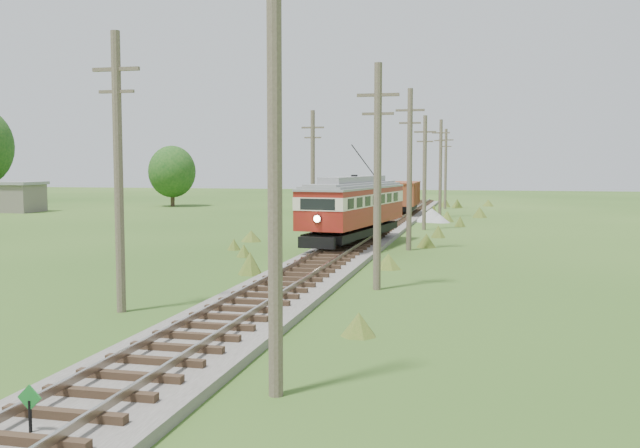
% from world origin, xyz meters
% --- Properties ---
extents(railbed_main, '(3.60, 96.00, 0.57)m').
position_xyz_m(railbed_main, '(0.00, 34.00, 0.19)').
color(railbed_main, '#605B54').
rests_on(railbed_main, ground).
extents(switch_marker, '(0.45, 0.06, 1.08)m').
position_xyz_m(switch_marker, '(-0.20, 1.50, 0.63)').
color(switch_marker, black).
rests_on(switch_marker, ground).
extents(streetcar, '(4.40, 11.90, 5.38)m').
position_xyz_m(streetcar, '(-0.00, 31.46, 2.53)').
color(streetcar, black).
rests_on(streetcar, ground).
extents(gondola, '(2.70, 8.03, 2.66)m').
position_xyz_m(gondola, '(0.00, 57.28, 2.00)').
color(gondola, black).
rests_on(gondola, ground).
extents(gravel_pile, '(3.11, 3.30, 1.13)m').
position_xyz_m(gravel_pile, '(3.13, 51.75, 0.53)').
color(gravel_pile, gray).
rests_on(gravel_pile, ground).
extents(utility_pole_r_1, '(0.30, 0.30, 8.80)m').
position_xyz_m(utility_pole_r_1, '(3.10, 5.00, 4.40)').
color(utility_pole_r_1, brown).
rests_on(utility_pole_r_1, ground).
extents(utility_pole_r_2, '(1.60, 0.30, 8.60)m').
position_xyz_m(utility_pole_r_2, '(3.30, 18.00, 4.42)').
color(utility_pole_r_2, brown).
rests_on(utility_pole_r_2, ground).
extents(utility_pole_r_3, '(1.60, 0.30, 9.00)m').
position_xyz_m(utility_pole_r_3, '(3.20, 31.00, 4.63)').
color(utility_pole_r_3, brown).
rests_on(utility_pole_r_3, ground).
extents(utility_pole_r_4, '(1.60, 0.30, 8.40)m').
position_xyz_m(utility_pole_r_4, '(3.00, 44.00, 4.32)').
color(utility_pole_r_4, brown).
rests_on(utility_pole_r_4, ground).
extents(utility_pole_r_5, '(1.60, 0.30, 8.90)m').
position_xyz_m(utility_pole_r_5, '(3.40, 57.00, 4.58)').
color(utility_pole_r_5, brown).
rests_on(utility_pole_r_5, ground).
extents(utility_pole_r_6, '(1.60, 0.30, 8.70)m').
position_xyz_m(utility_pole_r_6, '(3.20, 70.00, 4.47)').
color(utility_pole_r_6, brown).
rests_on(utility_pole_r_6, ground).
extents(utility_pole_l_a, '(1.60, 0.30, 9.00)m').
position_xyz_m(utility_pole_l_a, '(-4.20, 12.00, 4.63)').
color(utility_pole_l_a, brown).
rests_on(utility_pole_l_a, ground).
extents(utility_pole_l_b, '(1.60, 0.30, 8.60)m').
position_xyz_m(utility_pole_l_b, '(-4.50, 40.00, 4.42)').
color(utility_pole_l_b, brown).
rests_on(utility_pole_l_b, ground).
extents(tree_mid_a, '(5.46, 5.46, 7.03)m').
position_xyz_m(tree_mid_a, '(-28.00, 68.00, 4.02)').
color(tree_mid_a, '#38281C').
rests_on(tree_mid_a, ground).
extents(shed, '(6.40, 4.40, 3.10)m').
position_xyz_m(shed, '(-40.00, 55.00, 1.57)').
color(shed, slate).
rests_on(shed, ground).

